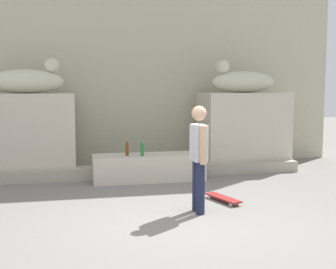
{
  "coord_description": "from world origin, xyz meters",
  "views": [
    {
      "loc": [
        -1.55,
        -6.03,
        1.95
      ],
      "look_at": [
        0.14,
        1.73,
        1.1
      ],
      "focal_mm": 47.19,
      "sensor_mm": 36.0,
      "label": 1
    }
  ],
  "objects_px": {
    "statue_reclining_right": "(242,81)",
    "skateboard": "(223,198)",
    "bottle_green": "(142,150)",
    "bottle_brown": "(127,149)",
    "skater": "(199,154)",
    "statue_reclining_left": "(28,80)"
  },
  "relations": [
    {
      "from": "statue_reclining_right",
      "to": "skateboard",
      "type": "relative_size",
      "value": 1.98
    },
    {
      "from": "skateboard",
      "to": "bottle_green",
      "type": "xyz_separation_m",
      "value": [
        -1.11,
        1.83,
        0.61
      ]
    },
    {
      "from": "bottle_green",
      "to": "skateboard",
      "type": "bearing_deg",
      "value": -58.84
    },
    {
      "from": "skateboard",
      "to": "bottle_brown",
      "type": "xyz_separation_m",
      "value": [
        -1.41,
        1.95,
        0.62
      ]
    },
    {
      "from": "statue_reclining_right",
      "to": "skater",
      "type": "distance_m",
      "value": 4.32
    },
    {
      "from": "skateboard",
      "to": "bottle_green",
      "type": "height_order",
      "value": "bottle_green"
    },
    {
      "from": "skater",
      "to": "bottle_green",
      "type": "bearing_deg",
      "value": -167.91
    },
    {
      "from": "statue_reclining_left",
      "to": "bottle_brown",
      "type": "distance_m",
      "value": 2.7
    },
    {
      "from": "statue_reclining_right",
      "to": "bottle_brown",
      "type": "height_order",
      "value": "statue_reclining_right"
    },
    {
      "from": "skater",
      "to": "skateboard",
      "type": "height_order",
      "value": "skater"
    },
    {
      "from": "skater",
      "to": "statue_reclining_right",
      "type": "bearing_deg",
      "value": 149.18
    },
    {
      "from": "bottle_brown",
      "to": "skater",
      "type": "bearing_deg",
      "value": -71.92
    },
    {
      "from": "statue_reclining_left",
      "to": "skateboard",
      "type": "height_order",
      "value": "statue_reclining_left"
    },
    {
      "from": "skateboard",
      "to": "bottle_brown",
      "type": "relative_size",
      "value": 2.56
    },
    {
      "from": "bottle_green",
      "to": "bottle_brown",
      "type": "distance_m",
      "value": 0.32
    },
    {
      "from": "skater",
      "to": "bottle_brown",
      "type": "bearing_deg",
      "value": -162.02
    },
    {
      "from": "skater",
      "to": "skateboard",
      "type": "xyz_separation_m",
      "value": [
        0.6,
        0.53,
        -0.86
      ]
    },
    {
      "from": "bottle_brown",
      "to": "skateboard",
      "type": "bearing_deg",
      "value": -54.17
    },
    {
      "from": "skater",
      "to": "statue_reclining_left",
      "type": "bearing_deg",
      "value": -141.82
    },
    {
      "from": "statue_reclining_left",
      "to": "bottle_brown",
      "type": "xyz_separation_m",
      "value": [
        2.01,
        -1.1,
        -1.42
      ]
    },
    {
      "from": "statue_reclining_right",
      "to": "bottle_green",
      "type": "xyz_separation_m",
      "value": [
        -2.63,
        -1.21,
        -1.42
      ]
    },
    {
      "from": "bottle_green",
      "to": "bottle_brown",
      "type": "xyz_separation_m",
      "value": [
        -0.3,
        0.12,
        0.0
      ]
    }
  ]
}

